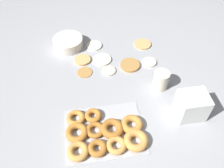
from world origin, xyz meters
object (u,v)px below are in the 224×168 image
(pancake_1, at_px, (83,60))
(paper_cup, at_px, (161,80))
(pancake_4, at_px, (130,65))
(pancake_7, at_px, (94,46))
(pancake_0, at_px, (149,62))
(donut_tray, at_px, (105,133))
(pancake_6, at_px, (109,71))
(container_stack, at_px, (192,105))
(pancake_3, at_px, (143,44))
(pancake_5, at_px, (85,72))
(pancake_2, at_px, (102,60))
(batter_bowl, at_px, (68,43))

(pancake_1, bearing_deg, paper_cup, -34.12)
(pancake_4, bearing_deg, pancake_1, 161.78)
(pancake_7, relative_size, paper_cup, 0.93)
(pancake_0, relative_size, paper_cup, 0.81)
(donut_tray, bearing_deg, pancake_6, 78.90)
(donut_tray, relative_size, container_stack, 2.72)
(pancake_3, height_order, pancake_5, same)
(pancake_6, distance_m, paper_cup, 0.31)
(pancake_2, bearing_deg, pancake_6, -75.83)
(pancake_0, bearing_deg, container_stack, -75.74)
(pancake_0, distance_m, container_stack, 0.41)
(pancake_4, distance_m, pancake_7, 0.29)
(pancake_0, distance_m, pancake_2, 0.29)
(pancake_1, relative_size, pancake_3, 0.89)
(pancake_3, distance_m, paper_cup, 0.37)
(pancake_5, distance_m, paper_cup, 0.45)
(pancake_4, bearing_deg, container_stack, -60.04)
(pancake_3, distance_m, pancake_6, 0.34)
(donut_tray, relative_size, paper_cup, 3.61)
(pancake_1, height_order, pancake_5, pancake_1)
(donut_tray, distance_m, paper_cup, 0.43)
(pancake_1, height_order, pancake_4, pancake_4)
(pancake_1, relative_size, pancake_5, 1.09)
(pancake_7, distance_m, batter_bowl, 0.17)
(pancake_2, relative_size, pancake_4, 0.97)
(pancake_0, distance_m, donut_tray, 0.56)
(pancake_2, xyz_separation_m, pancake_3, (0.29, 0.11, -0.00))
(pancake_7, distance_m, container_stack, 0.74)
(pancake_7, relative_size, container_stack, 0.70)
(pancake_0, relative_size, pancake_4, 0.73)
(pancake_6, relative_size, paper_cup, 0.76)
(pancake_3, height_order, container_stack, container_stack)
(pancake_1, bearing_deg, donut_tray, -82.99)
(pancake_4, bearing_deg, pancake_2, 153.90)
(pancake_0, xyz_separation_m, pancake_2, (-0.28, 0.07, -0.00))
(pancake_2, xyz_separation_m, pancake_7, (-0.03, 0.14, -0.00))
(pancake_4, relative_size, batter_bowl, 0.62)
(pancake_4, xyz_separation_m, pancake_5, (-0.28, -0.01, -0.00))
(pancake_3, height_order, paper_cup, paper_cup)
(pancake_7, bearing_deg, pancake_1, -124.13)
(donut_tray, xyz_separation_m, paper_cup, (0.35, 0.26, 0.04))
(pancake_4, xyz_separation_m, donut_tray, (-0.22, -0.44, 0.01))
(pancake_4, distance_m, batter_bowl, 0.44)
(pancake_0, xyz_separation_m, pancake_7, (-0.32, 0.21, -0.00))
(pancake_6, xyz_separation_m, batter_bowl, (-0.23, 0.27, 0.03))
(pancake_2, relative_size, pancake_3, 1.03)
(pancake_3, distance_m, batter_bowl, 0.49)
(pancake_5, relative_size, batter_bowl, 0.47)
(container_stack, bearing_deg, pancake_4, 119.96)
(paper_cup, bearing_deg, pancake_5, 156.99)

